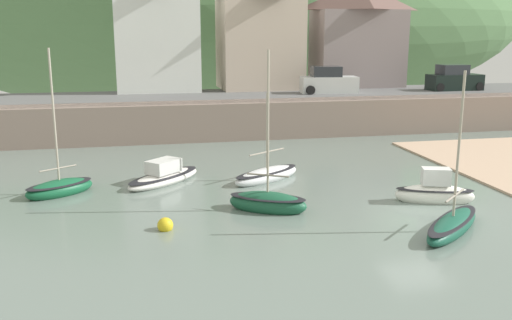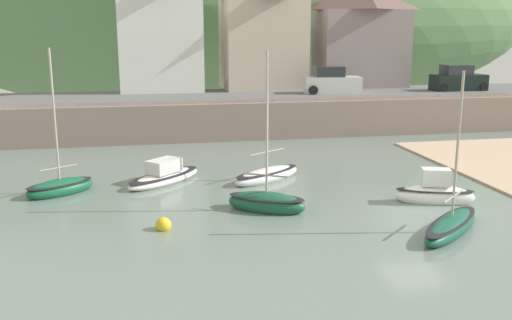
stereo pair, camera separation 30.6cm
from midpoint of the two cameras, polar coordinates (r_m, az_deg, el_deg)
name	(u,v)px [view 2 (the right image)]	position (r m, az deg, el deg)	size (l,w,h in m)	color
quay_seawall	(298,115)	(38.14, 4.46, 4.61)	(48.00, 9.40, 2.40)	gray
hillside_backdrop	(236,13)	(75.06, -1.95, 14.67)	(80.00, 44.00, 26.11)	#568050
waterfront_building_left	(160,28)	(44.07, -9.52, 13.09)	(6.38, 5.38, 9.25)	white
waterfront_building_centre	(263,27)	(45.03, 0.88, 13.33)	(6.49, 5.59, 9.35)	beige
waterfront_building_right	(361,34)	(47.41, 10.81, 12.42)	(7.35, 4.34, 8.24)	gray
sailboat_tall_mast	(451,225)	(20.91, 19.56, -6.22)	(3.91, 3.66, 5.75)	#17513D
rowboat_small_beached	(435,193)	(24.15, 17.99, -3.22)	(3.32, 1.89, 1.64)	white
sailboat_blue_trim	(267,202)	(22.06, 1.47, -4.29)	(3.34, 2.64, 6.40)	#1A5538
fishing_boat_green	(60,187)	(25.66, -18.89, -2.59)	(3.22, 2.78, 6.38)	#165B36
motorboat_with_cabin	(267,175)	(26.47, 1.47, -1.51)	(3.94, 3.13, 4.28)	white
sailboat_nearest_shore	(164,176)	(26.41, -8.95, -1.61)	(4.09, 4.00, 1.22)	white
parked_car_near_slipway	(331,82)	(41.97, 7.84, 7.83)	(4.26, 2.14, 1.95)	silver
parked_car_by_wall	(458,80)	(46.27, 19.95, 7.64)	(4.11, 1.82, 1.95)	black
mooring_buoy	(163,225)	(20.25, -8.93, -6.51)	(0.56, 0.56, 0.56)	yellow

